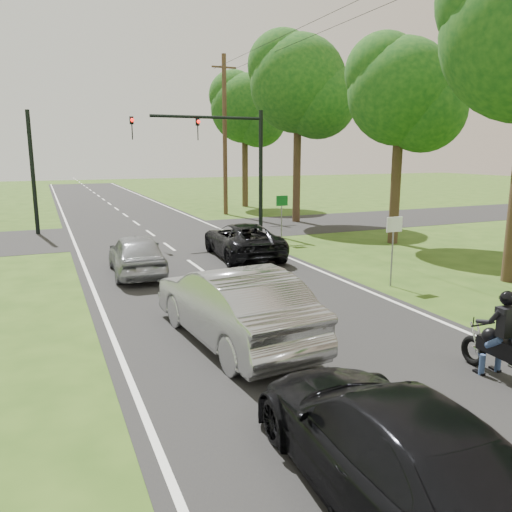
% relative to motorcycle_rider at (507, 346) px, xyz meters
% --- Properties ---
extents(ground, '(140.00, 140.00, 0.00)m').
position_rel_motorcycle_rider_xyz_m(ground, '(-2.43, 3.06, -0.66)').
color(ground, '#2B4814').
rests_on(ground, ground).
extents(road, '(8.00, 100.00, 0.01)m').
position_rel_motorcycle_rider_xyz_m(road, '(-2.43, 13.06, -0.65)').
color(road, black).
rests_on(road, ground).
extents(cross_road, '(60.00, 7.00, 0.01)m').
position_rel_motorcycle_rider_xyz_m(cross_road, '(-2.43, 19.06, -0.65)').
color(cross_road, black).
rests_on(cross_road, ground).
extents(motorcycle_rider, '(0.55, 1.93, 1.67)m').
position_rel_motorcycle_rider_xyz_m(motorcycle_rider, '(0.00, 0.00, 0.00)').
color(motorcycle_rider, black).
rests_on(motorcycle_rider, ground).
extents(dark_suv, '(2.54, 4.92, 1.33)m').
position_rel_motorcycle_rider_xyz_m(dark_suv, '(-0.30, 11.85, 0.02)').
color(dark_suv, black).
rests_on(dark_suv, road).
extents(silver_sedan, '(2.21, 5.14, 1.65)m').
position_rel_motorcycle_rider_xyz_m(silver_sedan, '(-3.77, 3.66, 0.18)').
color(silver_sedan, '#9FA0A3').
rests_on(silver_sedan, road).
extents(silver_suv, '(1.82, 4.11, 1.38)m').
position_rel_motorcycle_rider_xyz_m(silver_suv, '(-4.58, 10.56, 0.04)').
color(silver_suv, '#93959A').
rests_on(silver_suv, road).
extents(dark_car_behind, '(2.15, 4.76, 1.35)m').
position_rel_motorcycle_rider_xyz_m(dark_car_behind, '(-3.85, -1.67, 0.03)').
color(dark_car_behind, black).
rests_on(dark_car_behind, road).
extents(traffic_signal, '(6.38, 0.44, 6.00)m').
position_rel_motorcycle_rider_xyz_m(traffic_signal, '(0.91, 17.06, 3.48)').
color(traffic_signal, black).
rests_on(traffic_signal, ground).
extents(signal_pole_far, '(0.20, 0.20, 6.00)m').
position_rel_motorcycle_rider_xyz_m(signal_pole_far, '(-7.63, 21.06, 2.34)').
color(signal_pole_far, black).
rests_on(signal_pole_far, ground).
extents(utility_pole_far, '(1.60, 0.28, 10.00)m').
position_rel_motorcycle_rider_xyz_m(utility_pole_far, '(3.77, 25.06, 4.43)').
color(utility_pole_far, brown).
rests_on(utility_pole_far, ground).
extents(sign_white, '(0.55, 0.07, 2.12)m').
position_rel_motorcycle_rider_xyz_m(sign_white, '(2.27, 6.04, 0.94)').
color(sign_white, slate).
rests_on(sign_white, ground).
extents(sign_green, '(0.55, 0.07, 2.12)m').
position_rel_motorcycle_rider_xyz_m(sign_green, '(2.47, 14.04, 0.94)').
color(sign_green, slate).
rests_on(sign_green, ground).
extents(tree_row_c, '(4.80, 4.65, 8.76)m').
position_rel_motorcycle_rider_xyz_m(tree_row_c, '(7.32, 11.86, 5.58)').
color(tree_row_c, '#332316').
rests_on(tree_row_c, ground).
extents(tree_row_d, '(5.76, 5.58, 10.45)m').
position_rel_motorcycle_rider_xyz_m(tree_row_d, '(6.67, 19.82, 6.77)').
color(tree_row_d, '#332316').
rests_on(tree_row_d, ground).
extents(tree_row_e, '(5.28, 5.12, 9.61)m').
position_rel_motorcycle_rider_xyz_m(tree_row_e, '(7.04, 28.84, 6.18)').
color(tree_row_e, '#332316').
rests_on(tree_row_e, ground).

